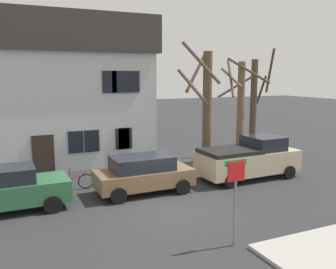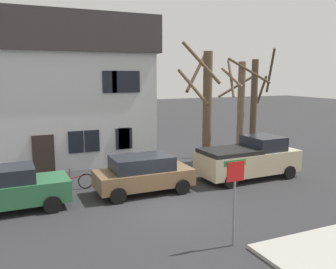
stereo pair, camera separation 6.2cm
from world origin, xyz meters
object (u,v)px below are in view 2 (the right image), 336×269
object	(u,v)px
pickup_truck_beige	(249,158)
tree_bare_far	(255,105)
tree_bare_mid	(240,108)
car_brown_wagon	(143,173)
bicycle_leaning	(74,182)
building_main	(58,89)
street_sign_pole	(235,186)
tree_bare_near	(206,105)
car_green_sedan	(5,190)

from	to	relation	value
pickup_truck_beige	tree_bare_far	bearing A→B (deg)	50.37
tree_bare_mid	tree_bare_far	bearing A→B (deg)	-1.50
tree_bare_far	car_brown_wagon	world-z (taller)	tree_bare_far
bicycle_leaning	building_main	bearing A→B (deg)	87.24
pickup_truck_beige	street_sign_pole	distance (m)	7.78
tree_bare_near	car_brown_wagon	world-z (taller)	tree_bare_near
tree_bare_mid	bicycle_leaning	world-z (taller)	tree_bare_mid
tree_bare_mid	bicycle_leaning	bearing A→B (deg)	-168.69
tree_bare_near	car_green_sedan	size ratio (longest dim) A/B	1.48
building_main	bicycle_leaning	distance (m)	7.52
car_green_sedan	street_sign_pole	xyz separation A→B (m)	(6.32, -5.95, 1.02)
building_main	tree_bare_near	distance (m)	8.88
building_main	car_brown_wagon	bearing A→B (deg)	-73.05
building_main	street_sign_pole	size ratio (longest dim) A/B	4.01
tree_bare_mid	car_green_sedan	size ratio (longest dim) A/B	1.30
tree_bare_far	bicycle_leaning	bearing A→B (deg)	-169.86
street_sign_pole	bicycle_leaning	world-z (taller)	street_sign_pole
car_green_sedan	bicycle_leaning	distance (m)	3.31
pickup_truck_beige	street_sign_pole	xyz separation A→B (m)	(-4.96, -5.93, 0.88)
car_green_sedan	car_brown_wagon	distance (m)	5.59
building_main	pickup_truck_beige	size ratio (longest dim) A/B	2.06
building_main	car_brown_wagon	size ratio (longest dim) A/B	2.54
tree_bare_near	tree_bare_far	xyz separation A→B (m)	(3.78, 0.52, -0.17)
tree_bare_mid	building_main	bearing A→B (deg)	157.04
tree_bare_near	bicycle_leaning	size ratio (longest dim) A/B	3.99
car_green_sedan	tree_bare_near	bearing A→B (deg)	16.65
tree_bare_mid	car_green_sedan	xyz separation A→B (m)	(-13.26, -3.70, -2.34)
tree_bare_mid	car_brown_wagon	bearing A→B (deg)	-154.18
car_brown_wagon	pickup_truck_beige	distance (m)	5.69
tree_bare_mid	car_green_sedan	bearing A→B (deg)	-164.40
building_main	tree_bare_near	bearing A→B (deg)	-33.10
tree_bare_near	car_green_sedan	xyz separation A→B (m)	(-10.56, -3.16, -2.65)
bicycle_leaning	tree_bare_near	bearing A→B (deg)	11.29
tree_bare_far	car_green_sedan	bearing A→B (deg)	-165.63
pickup_truck_beige	bicycle_leaning	size ratio (longest dim) A/B	3.00
car_green_sedan	street_sign_pole	distance (m)	8.74
tree_bare_far	car_brown_wagon	bearing A→B (deg)	-157.16
tree_bare_near	bicycle_leaning	distance (m)	8.47
tree_bare_near	tree_bare_mid	xyz separation A→B (m)	(2.70, 0.54, -0.31)
tree_bare_near	pickup_truck_beige	size ratio (longest dim) A/B	1.33
tree_bare_mid	tree_bare_far	distance (m)	1.08
tree_bare_mid	street_sign_pole	xyz separation A→B (m)	(-6.94, -9.65, -1.32)
tree_bare_near	bicycle_leaning	world-z (taller)	tree_bare_near
tree_bare_far	tree_bare_mid	bearing A→B (deg)	178.50
car_brown_wagon	bicycle_leaning	world-z (taller)	car_brown_wagon
tree_bare_near	car_brown_wagon	bearing A→B (deg)	-147.48
bicycle_leaning	tree_bare_mid	bearing A→B (deg)	11.31
tree_bare_far	street_sign_pole	xyz separation A→B (m)	(-8.02, -9.62, -1.45)
building_main	tree_bare_near	xyz separation A→B (m)	(7.40, -4.83, -0.84)
building_main	bicycle_leaning	size ratio (longest dim) A/B	6.18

